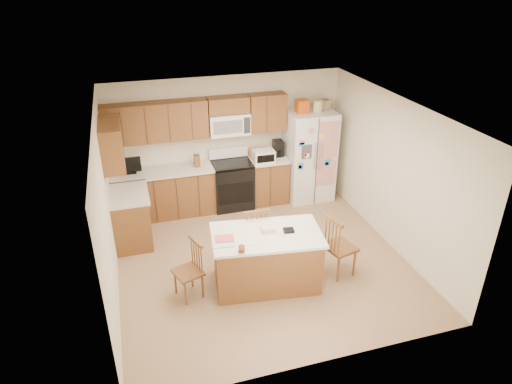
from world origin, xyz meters
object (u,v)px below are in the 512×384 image
object	(u,v)px
stove	(232,183)
windsor_chair_back	(254,235)
refrigerator	(309,155)
windsor_chair_left	(189,271)
island	(266,259)
windsor_chair_right	(339,247)

from	to	relation	value
stove	windsor_chair_back	size ratio (longest dim) A/B	1.13
refrigerator	windsor_chair_left	world-z (taller)	refrigerator
refrigerator	island	distance (m)	3.03
island	windsor_chair_right	bearing A→B (deg)	-4.33
windsor_chair_back	island	bearing A→B (deg)	-88.71
windsor_chair_left	windsor_chair_right	xyz separation A→B (m)	(2.26, -0.13, 0.06)
stove	island	xyz separation A→B (m)	(-0.11, -2.53, -0.04)
windsor_chair_left	island	bearing A→B (deg)	-2.15
stove	windsor_chair_left	size ratio (longest dim) A/B	1.27
stove	windsor_chair_left	xyz separation A→B (m)	(-1.24, -2.49, -0.05)
refrigerator	windsor_chair_back	size ratio (longest dim) A/B	2.04
refrigerator	windsor_chair_left	size ratio (longest dim) A/B	2.30
refrigerator	windsor_chair_right	xyz separation A→B (m)	(-0.55, -2.56, -0.44)
stove	refrigerator	xyz separation A→B (m)	(1.57, -0.06, 0.45)
island	windsor_chair_left	size ratio (longest dim) A/B	1.90
windsor_chair_left	refrigerator	bearing A→B (deg)	40.83
windsor_chair_back	stove	bearing A→B (deg)	86.41
refrigerator	stove	bearing A→B (deg)	177.70
island	windsor_chair_left	world-z (taller)	island
windsor_chair_left	windsor_chair_right	world-z (taller)	windsor_chair_right
refrigerator	windsor_chair_left	distance (m)	3.75
refrigerator	island	bearing A→B (deg)	-124.18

